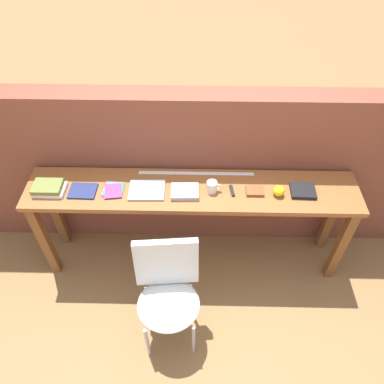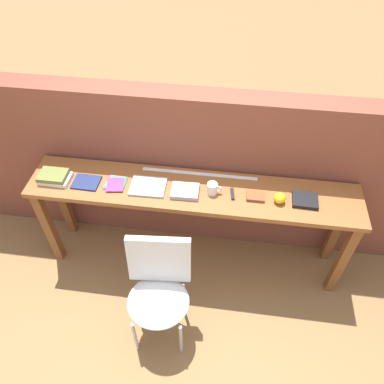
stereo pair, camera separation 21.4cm
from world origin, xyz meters
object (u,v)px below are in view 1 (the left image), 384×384
Objects in this scene: pamphlet_pile_colourful at (113,190)px; multitool_folded at (232,191)px; mug at (212,187)px; book_open_centre at (147,190)px; leather_journal_brown at (255,191)px; magazine_cycling at (83,191)px; book_stack_leftmost at (49,188)px; sports_ball_small at (279,191)px; chair_white_moulded at (168,290)px; book_repair_rightmost at (303,191)px.

pamphlet_pile_colourful is 1.69× the size of multitool_folded.
mug reaches higher than multitool_folded.
mug is (0.73, 0.01, 0.04)m from pamphlet_pile_colourful.
book_open_centre is 0.80m from leather_journal_brown.
leather_journal_brown is (1.27, 0.02, 0.00)m from magazine_cycling.
sports_ball_small is at bearing -0.14° from book_stack_leftmost.
magazine_cycling is 1.81× the size of mug.
book_open_centre reaches higher than chair_white_moulded.
magazine_cycling is (-0.65, 0.60, 0.36)m from chair_white_moulded.
chair_white_moulded is 0.83m from pamphlet_pile_colourful.
pamphlet_pile_colourful is (0.22, 0.02, 0.00)m from magazine_cycling.
book_repair_rightmost is (0.67, 0.00, -0.03)m from mug.
leather_journal_brown is (1.05, 0.01, 0.00)m from pamphlet_pile_colourful.
leather_journal_brown is (0.17, -0.00, 0.00)m from multitool_folded.
book_repair_rightmost is at bearing 1.09° from leather_journal_brown.
book_stack_leftmost reaches higher than magazine_cycling.
leather_journal_brown is 0.17m from sports_ball_small.
book_open_centre is at bearing -179.18° from multitool_folded.
book_repair_rightmost is (0.52, 0.00, 0.01)m from multitool_folded.
magazine_cycling is 1.81× the size of multitool_folded.
chair_white_moulded is 4.93× the size of book_repair_rightmost.
book_repair_rightmost reaches higher than book_open_centre.
book_open_centre reaches higher than multitool_folded.
mug reaches higher than chair_white_moulded.
chair_white_moulded is 4.78× the size of pamphlet_pile_colourful.
multitool_folded is at bearing 54.11° from chair_white_moulded.
book_stack_leftmost is 1.20m from mug.
sports_ball_small reaches higher than chair_white_moulded.
pamphlet_pile_colourful is at bearing -177.73° from book_repair_rightmost.
sports_ball_small is at bearing -2.27° from book_open_centre.
pamphlet_pile_colourful is 1.22m from sports_ball_small.
book_stack_leftmost is at bearing -177.42° from book_repair_rightmost.
book_repair_rightmost is at bearing 0.22° from multitool_folded.
book_stack_leftmost is at bearing 146.35° from chair_white_moulded.
book_stack_leftmost is 1.17× the size of magazine_cycling.
multitool_folded reaches higher than magazine_cycling.
leather_journal_brown reaches higher than book_open_centre.
magazine_cycling is 0.47m from book_open_centre.
book_repair_rightmost reaches higher than chair_white_moulded.
book_stack_leftmost is 2.12× the size of mug.
multitool_folded is (1.10, 0.02, 0.00)m from magazine_cycling.
mug is at bearing 179.57° from multitool_folded.
book_repair_rightmost reaches higher than leather_journal_brown.
pamphlet_pile_colourful is at bearing 179.14° from sports_ball_small.
sports_ball_small is (1.22, -0.02, 0.03)m from pamphlet_pile_colourful.
book_open_centre is (0.47, 0.02, 0.00)m from magazine_cycling.
sports_ball_small is (0.34, -0.03, 0.03)m from multitool_folded.
pamphlet_pile_colourful is (-0.43, 0.61, 0.36)m from chair_white_moulded.
pamphlet_pile_colourful is at bearing -179.16° from mug.
book_stack_leftmost is 1.79× the size of leather_journal_brown.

